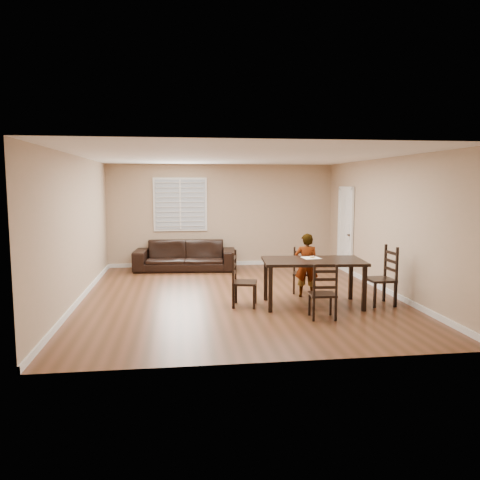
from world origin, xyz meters
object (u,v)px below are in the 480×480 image
chair_far (324,295)px  sofa (185,256)px  dining_table (313,264)px  chair_near (303,271)px  child (306,265)px  chair_right (387,278)px  chair_left (238,281)px  donut (312,257)px

chair_far → sofa: (-2.15, 4.76, -0.04)m
dining_table → sofa: size_ratio=0.73×
chair_near → child: child is taller
chair_near → sofa: size_ratio=0.36×
chair_far → sofa: bearing=-61.3°
child → chair_right: bearing=165.9°
chair_right → sofa: size_ratio=0.42×
chair_right → child: (-1.29, 0.74, 0.13)m
chair_far → chair_left: (-1.26, 1.06, 0.04)m
dining_table → chair_left: bearing=179.3°
sofa → chair_far: bearing=-61.2°
chair_far → chair_left: size_ratio=0.92×
dining_table → sofa: bearing=125.2°
chair_left → child: (1.39, 0.51, 0.17)m
chair_far → child: child is taller
chair_far → chair_right: 1.65m
chair_near → child: bearing=-82.9°
dining_table → chair_left: (-1.34, 0.14, -0.30)m
chair_far → sofa: size_ratio=0.36×
chair_left → chair_right: (2.69, -0.24, 0.04)m
chair_right → donut: chair_right is taller
chair_left → child: 1.49m
chair_near → chair_right: size_ratio=0.84×
chair_far → child: (0.14, 1.56, 0.21)m
chair_far → chair_left: 1.64m
chair_near → sofa: bearing=145.0°
donut → sofa: donut is taller
dining_table → chair_near: 1.16m
chair_left → child: size_ratio=0.80×
dining_table → donut: size_ratio=20.03×
chair_left → chair_right: 2.70m
child → sofa: 3.94m
chair_near → sofa: 3.61m
chair_far → child: bearing=-90.6°
dining_table → chair_near: (0.12, 1.10, -0.34)m
chair_far → chair_left: bearing=-35.7°
chair_near → chair_right: (1.23, -1.21, 0.08)m
dining_table → chair_right: 1.38m
dining_table → chair_near: chair_near is taller
chair_far → chair_left: chair_left is taller
chair_right → dining_table: bearing=-97.2°
chair_far → dining_table: bearing=-90.6°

